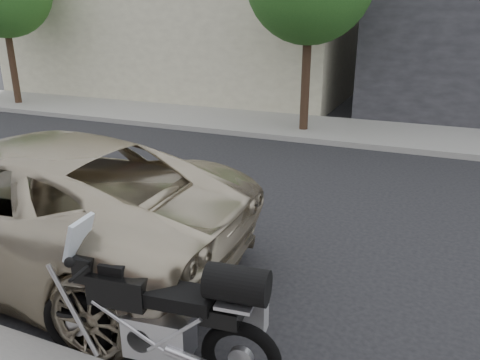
% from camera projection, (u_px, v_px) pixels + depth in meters
% --- Properties ---
extents(ground, '(120.00, 120.00, 0.00)m').
position_uv_depth(ground, '(321.00, 227.00, 7.51)').
color(ground, black).
rests_on(ground, ground).
extents(far_sidewalk, '(44.00, 3.00, 0.15)m').
position_uv_depth(far_sidewalk, '(377.00, 134.00, 13.12)').
color(far_sidewalk, gray).
rests_on(far_sidewalk, ground).
extents(motorcycle, '(2.41, 0.95, 1.52)m').
position_uv_depth(motorcycle, '(170.00, 315.00, 4.21)').
color(motorcycle, black).
rests_on(motorcycle, ground).
extents(minivan, '(6.35, 3.07, 1.74)m').
position_uv_depth(minivan, '(21.00, 200.00, 6.27)').
color(minivan, '#BFB195').
rests_on(minivan, ground).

